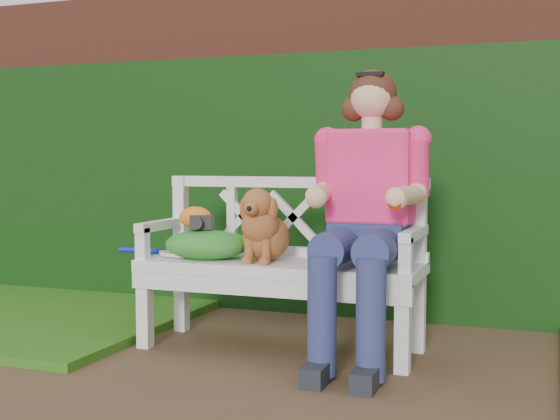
% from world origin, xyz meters
% --- Properties ---
extents(ground, '(60.00, 60.00, 0.00)m').
position_xyz_m(ground, '(0.00, 0.00, 0.00)').
color(ground, '#513824').
extents(brick_wall, '(10.00, 0.30, 2.20)m').
position_xyz_m(brick_wall, '(0.00, 1.90, 1.10)').
color(brick_wall, brown).
rests_on(brick_wall, ground).
extents(ivy_hedge, '(10.00, 0.18, 1.70)m').
position_xyz_m(ivy_hedge, '(0.00, 1.68, 0.85)').
color(ivy_hedge, '#133A0E').
rests_on(ivy_hedge, ground).
extents(garden_bench, '(1.64, 0.78, 0.48)m').
position_xyz_m(garden_bench, '(-0.31, 0.68, 0.24)').
color(garden_bench, white).
rests_on(garden_bench, ground).
extents(seated_woman, '(0.91, 1.02, 1.48)m').
position_xyz_m(seated_woman, '(0.17, 0.66, 0.74)').
color(seated_woman, '#DA536B').
rests_on(seated_woman, ground).
extents(dog, '(0.36, 0.42, 0.40)m').
position_xyz_m(dog, '(-0.38, 0.62, 0.68)').
color(dog, '#A6613A').
rests_on(dog, garden_bench).
extents(tennis_racket, '(0.66, 0.33, 0.03)m').
position_xyz_m(tennis_racket, '(-0.90, 0.69, 0.50)').
color(tennis_racket, white).
rests_on(tennis_racket, garden_bench).
extents(green_bag, '(0.53, 0.45, 0.16)m').
position_xyz_m(green_bag, '(-0.72, 0.62, 0.56)').
color(green_bag, '#328822').
rests_on(green_bag, garden_bench).
extents(camera_item, '(0.14, 0.12, 0.08)m').
position_xyz_m(camera_item, '(-0.75, 0.63, 0.68)').
color(camera_item, '#282425').
rests_on(camera_item, green_bag).
extents(baseball_glove, '(0.20, 0.15, 0.12)m').
position_xyz_m(baseball_glove, '(-0.80, 0.66, 0.70)').
color(baseball_glove, orange).
rests_on(baseball_glove, green_bag).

